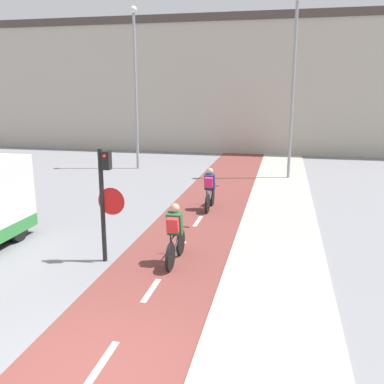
% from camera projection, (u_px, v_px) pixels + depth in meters
% --- Properties ---
extents(ground_plane, '(120.00, 120.00, 0.00)m').
position_uv_depth(ground_plane, '(89.00, 384.00, 6.17)').
color(ground_plane, gray).
extents(bike_lane, '(2.72, 60.00, 0.02)m').
position_uv_depth(bike_lane, '(89.00, 383.00, 6.17)').
color(bike_lane, brown).
rests_on(bike_lane, ground_plane).
extents(building_row_background, '(60.00, 5.20, 8.89)m').
position_uv_depth(building_row_background, '(249.00, 85.00, 29.78)').
color(building_row_background, '#B2A899').
rests_on(building_row_background, ground_plane).
extents(traffic_light_pole, '(0.67, 0.25, 2.80)m').
position_uv_depth(traffic_light_pole, '(105.00, 193.00, 10.21)').
color(traffic_light_pole, black).
rests_on(traffic_light_pole, ground_plane).
extents(street_lamp_far, '(0.36, 0.36, 8.23)m').
position_uv_depth(street_lamp_far, '(135.00, 75.00, 22.05)').
color(street_lamp_far, gray).
rests_on(street_lamp_far, ground_plane).
extents(street_lamp_sidewalk, '(0.36, 0.36, 8.29)m').
position_uv_depth(street_lamp_sidewalk, '(294.00, 72.00, 19.40)').
color(street_lamp_sidewalk, gray).
rests_on(street_lamp_sidewalk, ground_plane).
extents(cyclist_near, '(0.46, 1.70, 1.51)m').
position_uv_depth(cyclist_near, '(175.00, 235.00, 10.32)').
color(cyclist_near, black).
rests_on(cyclist_near, ground_plane).
extents(cyclist_far, '(0.46, 1.66, 1.50)m').
position_uv_depth(cyclist_far, '(210.00, 190.00, 15.02)').
color(cyclist_far, black).
rests_on(cyclist_far, ground_plane).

